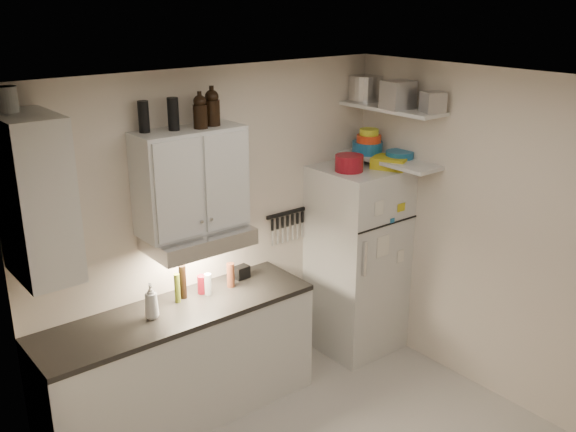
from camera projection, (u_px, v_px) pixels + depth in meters
ceiling at (354, 87)px, 3.56m from camera, size 3.20×3.00×0.02m
back_wall at (216, 232)px, 5.10m from camera, size 3.20×0.02×2.60m
left_wall at (100, 395)px, 3.04m from camera, size 0.02×3.00×2.60m
right_wall at (499, 240)px, 4.94m from camera, size 0.02×3.00×2.60m
base_cabinet at (180, 367)px, 4.83m from camera, size 2.10×0.60×0.88m
countertop at (177, 312)px, 4.68m from camera, size 2.10×0.62×0.04m
upper_cabinet at (191, 180)px, 4.62m from camera, size 0.80×0.33×0.75m
side_cabinet at (36, 198)px, 3.81m from camera, size 0.33×0.55×1.00m
range_hood at (198, 239)px, 4.72m from camera, size 0.76×0.46×0.12m
fridge at (357, 260)px, 5.73m from camera, size 0.70×0.68×1.70m
shelf_hi at (392, 108)px, 5.30m from camera, size 0.30×0.95×0.03m
shelf_lo at (389, 160)px, 5.45m from camera, size 0.30×0.95×0.03m
knife_strip at (286, 213)px, 5.49m from camera, size 0.42×0.02×0.03m
dutch_oven at (349, 163)px, 5.31m from camera, size 0.25×0.25×0.14m
book_stack at (390, 163)px, 5.41m from camera, size 0.33×0.36×0.10m
spice_jar at (361, 162)px, 5.44m from camera, size 0.06×0.06×0.09m
stock_pot at (365, 88)px, 5.57m from camera, size 0.39×0.39×0.22m
tin_a at (398, 95)px, 5.16m from camera, size 0.25×0.23×0.22m
tin_b at (433, 102)px, 5.01m from camera, size 0.21×0.21×0.16m
bowl_teal at (367, 147)px, 5.60m from camera, size 0.27×0.27×0.11m
bowl_orange at (369, 139)px, 5.54m from camera, size 0.21×0.21×0.06m
bowl_yellow at (369, 132)px, 5.52m from camera, size 0.17×0.17×0.05m
plates at (400, 155)px, 5.44m from camera, size 0.25×0.25×0.06m
growler_a at (200, 111)px, 4.47m from camera, size 0.12×0.12×0.24m
growler_b at (212, 107)px, 4.57m from camera, size 0.13×0.13×0.26m
thermos_a at (173, 114)px, 4.41m from camera, size 0.09×0.09×0.23m
thermos_b at (144, 117)px, 4.35m from camera, size 0.09×0.09×0.22m
side_jar at (8, 99)px, 3.68m from camera, size 0.15×0.15×0.15m
soap_bottle at (151, 299)px, 4.51m from camera, size 0.14×0.14×0.29m
pepper_mill at (231, 275)px, 5.00m from camera, size 0.08×0.08×0.20m
oil_bottle at (177, 288)px, 4.75m from camera, size 0.05×0.05×0.23m
vinegar_bottle at (183, 282)px, 4.81m from camera, size 0.06×0.06×0.26m
clear_bottle at (208, 284)px, 4.88m from camera, size 0.06×0.06×0.17m
red_jar at (202, 284)px, 4.91m from camera, size 0.08×0.08×0.14m
caddy at (242, 272)px, 5.17m from camera, size 0.13×0.09×0.10m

